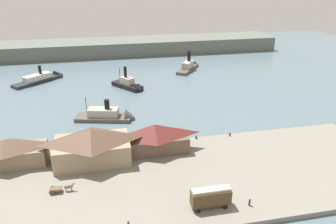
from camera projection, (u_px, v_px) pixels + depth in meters
name	position (u px, v px, depth m)	size (l,w,h in m)	color
ground_plane	(158.00, 138.00, 97.49)	(320.00, 320.00, 0.00)	slate
quay_promenade	(175.00, 179.00, 77.47)	(110.00, 36.00, 1.20)	gray
seawall_edge	(160.00, 142.00, 94.06)	(110.00, 0.80, 1.00)	#666159
ferry_shed_central_terminal	(7.00, 152.00, 80.77)	(18.58, 7.81, 6.85)	#847056
ferry_shed_customs_shed	(92.00, 145.00, 82.07)	(18.68, 11.42, 8.59)	#998466
ferry_shed_east_terminal	(154.00, 138.00, 86.75)	(17.69, 7.72, 7.68)	brown
street_tram	(211.00, 196.00, 66.29)	(8.05, 2.68, 4.44)	#4C381E
horse_cart	(61.00, 188.00, 71.54)	(5.46, 1.59, 1.87)	brown
pedestrian_standing_center	(128.00, 224.00, 61.61)	(0.40, 0.40, 1.62)	#33384C
pedestrian_near_east_shed	(249.00, 202.00, 67.40)	(0.44, 0.44, 1.78)	#3D4C42
mooring_post_center_west	(196.00, 137.00, 94.36)	(0.44, 0.44, 0.90)	black
mooring_post_west	(230.00, 134.00, 95.98)	(0.44, 0.44, 0.90)	black
ferry_departing_north	(130.00, 85.00, 137.44)	(13.14, 15.44, 10.24)	black
ferry_mid_harbor	(43.00, 78.00, 147.45)	(21.68, 20.01, 8.90)	#23282D
ferry_moored_east	(111.00, 116.00, 109.09)	(20.53, 10.60, 10.02)	#514C47
ferry_outer_harbor	(189.00, 66.00, 164.69)	(15.82, 20.18, 10.80)	#514C47
far_headland	(124.00, 47.00, 194.84)	(180.00, 24.00, 8.00)	#60665B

